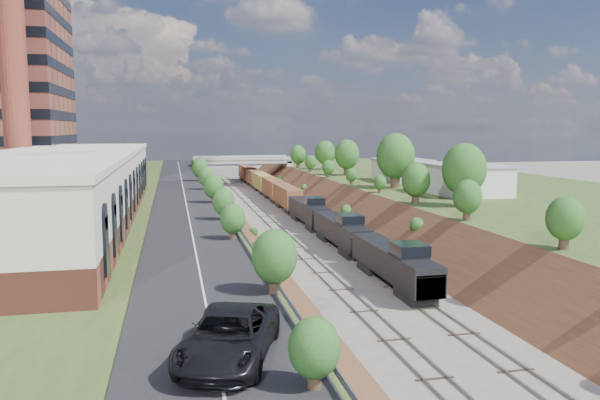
# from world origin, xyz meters

# --- Properties ---
(platform_left) EXTENTS (44.00, 180.00, 5.00)m
(platform_left) POSITION_xyz_m (-33.00, 60.00, 2.50)
(platform_left) COLOR #364C1F
(platform_left) RESTS_ON ground
(platform_right) EXTENTS (44.00, 180.00, 5.00)m
(platform_right) POSITION_xyz_m (33.00, 60.00, 2.50)
(platform_right) COLOR #364C1F
(platform_right) RESTS_ON ground
(embankment_left) EXTENTS (10.00, 180.00, 10.00)m
(embankment_left) POSITION_xyz_m (-11.00, 60.00, 0.00)
(embankment_left) COLOR brown
(embankment_left) RESTS_ON ground
(embankment_right) EXTENTS (10.00, 180.00, 10.00)m
(embankment_right) POSITION_xyz_m (11.00, 60.00, 0.00)
(embankment_right) COLOR brown
(embankment_right) RESTS_ON ground
(rail_left_track) EXTENTS (1.58, 180.00, 0.18)m
(rail_left_track) POSITION_xyz_m (-2.60, 60.00, 0.09)
(rail_left_track) COLOR gray
(rail_left_track) RESTS_ON ground
(rail_right_track) EXTENTS (1.58, 180.00, 0.18)m
(rail_right_track) POSITION_xyz_m (2.60, 60.00, 0.09)
(rail_right_track) COLOR gray
(rail_right_track) RESTS_ON ground
(road) EXTENTS (8.00, 180.00, 0.10)m
(road) POSITION_xyz_m (-15.50, 60.00, 5.05)
(road) COLOR black
(road) RESTS_ON platform_left
(guardrail) EXTENTS (0.10, 171.00, 0.70)m
(guardrail) POSITION_xyz_m (-11.40, 59.80, 5.55)
(guardrail) COLOR #99999E
(guardrail) RESTS_ON platform_left
(commercial_building) EXTENTS (14.30, 62.30, 7.00)m
(commercial_building) POSITION_xyz_m (-28.00, 38.00, 8.51)
(commercial_building) COLOR brown
(commercial_building) RESTS_ON platform_left
(smokestack) EXTENTS (3.20, 3.20, 40.00)m
(smokestack) POSITION_xyz_m (-36.00, 56.00, 25.00)
(smokestack) COLOR brown
(smokestack) RESTS_ON platform_left
(overpass) EXTENTS (24.50, 8.30, 7.40)m
(overpass) POSITION_xyz_m (0.00, 122.00, 4.92)
(overpass) COLOR gray
(overpass) RESTS_ON ground
(white_building_near) EXTENTS (9.00, 12.00, 4.00)m
(white_building_near) POSITION_xyz_m (23.50, 52.00, 7.00)
(white_building_near) COLOR silver
(white_building_near) RESTS_ON platform_right
(white_building_far) EXTENTS (8.00, 10.00, 3.60)m
(white_building_far) POSITION_xyz_m (23.00, 74.00, 6.80)
(white_building_far) COLOR silver
(white_building_far) RESTS_ON platform_right
(tree_right_large) EXTENTS (5.25, 5.25, 7.61)m
(tree_right_large) POSITION_xyz_m (17.00, 40.00, 9.38)
(tree_right_large) COLOR #473323
(tree_right_large) RESTS_ON platform_right
(tree_left_crest) EXTENTS (2.45, 2.45, 3.55)m
(tree_left_crest) POSITION_xyz_m (-11.80, 20.00, 7.04)
(tree_left_crest) COLOR #473323
(tree_left_crest) RESTS_ON platform_left
(freight_train) EXTENTS (2.71, 124.74, 4.55)m
(freight_train) POSITION_xyz_m (2.60, 82.61, 2.39)
(freight_train) COLOR black
(freight_train) RESTS_ON ground
(suv) EXTENTS (5.36, 7.79, 1.98)m
(suv) POSITION_xyz_m (-15.01, -1.23, 6.09)
(suv) COLOR black
(suv) RESTS_ON road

